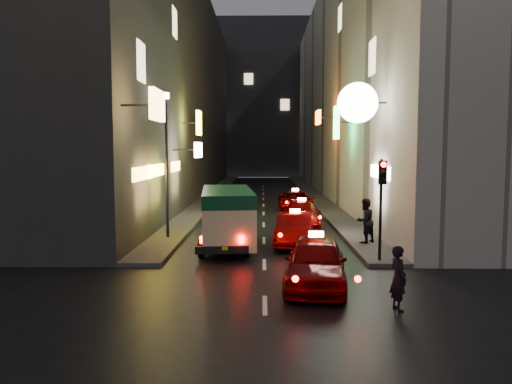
{
  "coord_description": "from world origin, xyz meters",
  "views": [
    {
      "loc": [
        -0.06,
        -8.47,
        4.01
      ],
      "look_at": [
        -0.35,
        13.0,
        2.13
      ],
      "focal_mm": 35.0,
      "sensor_mm": 36.0,
      "label": 1
    }
  ],
  "objects_px": {
    "traffic_light": "(382,187)",
    "lamp_post": "(167,155)",
    "taxi_near": "(316,258)",
    "minibus": "(227,211)",
    "pedestrian_crossing": "(398,274)"
  },
  "relations": [
    {
      "from": "traffic_light",
      "to": "lamp_post",
      "type": "xyz_separation_m",
      "value": [
        -8.2,
        4.53,
        1.04
      ]
    },
    {
      "from": "taxi_near",
      "to": "traffic_light",
      "type": "relative_size",
      "value": 1.59
    },
    {
      "from": "taxi_near",
      "to": "traffic_light",
      "type": "distance_m",
      "value": 4.14
    },
    {
      "from": "taxi_near",
      "to": "traffic_light",
      "type": "xyz_separation_m",
      "value": [
        2.52,
        2.72,
        1.84
      ]
    },
    {
      "from": "minibus",
      "to": "lamp_post",
      "type": "relative_size",
      "value": 0.91
    },
    {
      "from": "lamp_post",
      "to": "minibus",
      "type": "bearing_deg",
      "value": -31.03
    },
    {
      "from": "traffic_light",
      "to": "pedestrian_crossing",
      "type": "bearing_deg",
      "value": -98.27
    },
    {
      "from": "minibus",
      "to": "pedestrian_crossing",
      "type": "distance_m",
      "value": 9.08
    },
    {
      "from": "taxi_near",
      "to": "pedestrian_crossing",
      "type": "distance_m",
      "value": 2.77
    },
    {
      "from": "pedestrian_crossing",
      "to": "lamp_post",
      "type": "relative_size",
      "value": 0.3
    },
    {
      "from": "minibus",
      "to": "taxi_near",
      "type": "xyz_separation_m",
      "value": [
        2.96,
        -5.61,
        -0.65
      ]
    },
    {
      "from": "taxi_near",
      "to": "traffic_light",
      "type": "bearing_deg",
      "value": 47.22
    },
    {
      "from": "pedestrian_crossing",
      "to": "traffic_light",
      "type": "relative_size",
      "value": 0.52
    },
    {
      "from": "minibus",
      "to": "traffic_light",
      "type": "bearing_deg",
      "value": -27.82
    },
    {
      "from": "taxi_near",
      "to": "pedestrian_crossing",
      "type": "bearing_deg",
      "value": -49.05
    }
  ]
}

